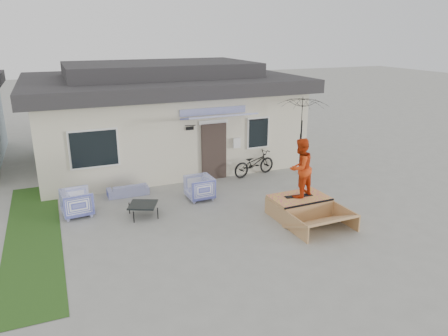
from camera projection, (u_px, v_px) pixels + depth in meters
name	position (u px, v px, depth m)	size (l,w,h in m)	color
ground	(239.00, 233.00, 11.58)	(90.00, 90.00, 0.00)	gray
grass_strip	(33.00, 235.00, 11.45)	(1.40, 8.00, 0.01)	#234918
house	(162.00, 113.00, 18.01)	(10.80, 8.49, 4.10)	beige
loveseat	(128.00, 188.00, 14.20)	(1.36, 0.40, 0.53)	#434AAE
armchair_left	(77.00, 201.00, 12.60)	(0.86, 0.80, 0.88)	#434AAE
armchair_right	(199.00, 187.00, 13.84)	(0.83, 0.77, 0.85)	#434AAE
coffee_table	(143.00, 210.00, 12.59)	(0.78, 0.78, 0.39)	black
bicycle	(254.00, 161.00, 16.08)	(0.64, 1.83, 1.17)	black
patio_umbrella	(302.00, 130.00, 15.88)	(2.14, 2.02, 2.20)	black
skate_ramp	(299.00, 206.00, 12.69)	(1.68, 2.23, 0.56)	#AF804E
skateboard	(299.00, 196.00, 12.64)	(0.86, 0.21, 0.05)	black
skater	(300.00, 167.00, 12.36)	(0.86, 0.67, 1.76)	red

